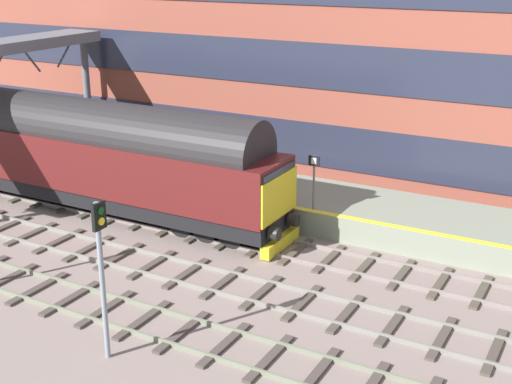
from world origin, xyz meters
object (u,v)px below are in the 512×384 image
(waiting_passenger, at_px, (224,154))
(diesel_locomotive, at_px, (86,151))
(signal_post_mid, at_px, (101,263))
(platform_number_sign, at_px, (314,174))

(waiting_passenger, bearing_deg, diesel_locomotive, 26.64)
(signal_post_mid, relative_size, waiting_passenger, 2.68)
(diesel_locomotive, relative_size, platform_number_sign, 8.71)
(signal_post_mid, relative_size, platform_number_sign, 2.09)
(signal_post_mid, xyz_separation_m, platform_number_sign, (10.45, -1.19, -0.35))
(diesel_locomotive, relative_size, signal_post_mid, 4.16)
(diesel_locomotive, bearing_deg, waiting_passenger, -47.35)
(platform_number_sign, height_order, waiting_passenger, platform_number_sign)
(diesel_locomotive, xyz_separation_m, waiting_passenger, (3.92, -4.25, -0.49))
(waiting_passenger, bearing_deg, signal_post_mid, 91.57)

